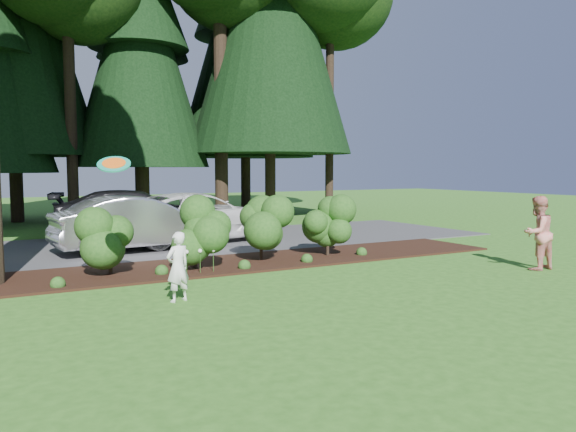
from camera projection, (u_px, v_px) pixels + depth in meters
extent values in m
plane|color=#2B5D1A|center=(263.00, 296.00, 10.02)|extent=(80.00, 80.00, 0.00)
cube|color=black|center=(200.00, 267.00, 12.84)|extent=(16.00, 2.50, 0.05)
cube|color=#38383A|center=(149.00, 245.00, 16.54)|extent=(22.00, 6.00, 0.03)
sphere|color=#1C4415|center=(110.00, 245.00, 11.77)|extent=(1.08, 1.08, 1.08)
cylinder|color=black|center=(110.00, 269.00, 11.82)|extent=(0.08, 0.08, 0.30)
sphere|color=#1C4415|center=(195.00, 229.00, 12.45)|extent=(1.35, 1.35, 1.35)
cylinder|color=black|center=(195.00, 264.00, 12.52)|extent=(0.08, 0.08, 0.30)
sphere|color=#1C4415|center=(261.00, 228.00, 13.60)|extent=(1.26, 1.26, 1.26)
cylinder|color=black|center=(261.00, 256.00, 13.65)|extent=(0.08, 0.08, 0.30)
sphere|color=#1C4415|center=(328.00, 229.00, 14.31)|extent=(1.17, 1.17, 1.17)
cylinder|color=black|center=(328.00, 251.00, 14.35)|extent=(0.08, 0.08, 0.30)
cylinder|color=#1C4415|center=(187.00, 265.00, 11.79)|extent=(0.01, 0.01, 0.50)
sphere|color=white|center=(186.00, 252.00, 11.77)|extent=(0.09, 0.09, 0.09)
cylinder|color=#1C4415|center=(200.00, 263.00, 11.94)|extent=(0.01, 0.01, 0.50)
sphere|color=white|center=(200.00, 251.00, 11.92)|extent=(0.09, 0.09, 0.09)
cylinder|color=#1C4415|center=(213.00, 262.00, 12.08)|extent=(0.01, 0.01, 0.50)
sphere|color=white|center=(213.00, 250.00, 12.06)|extent=(0.09, 0.09, 0.09)
cylinder|color=black|center=(76.00, 112.00, 20.90)|extent=(0.50, 0.50, 8.75)
cylinder|color=black|center=(148.00, 88.00, 23.13)|extent=(0.50, 0.50, 11.20)
cone|color=black|center=(147.00, 8.00, 22.86)|extent=(7.04, 7.04, 12.00)
cylinder|color=black|center=(208.00, 114.00, 25.53)|extent=(0.50, 0.50, 9.45)
cylinder|color=black|center=(272.00, 99.00, 25.38)|extent=(0.50, 0.50, 10.85)
cone|color=black|center=(272.00, 29.00, 25.12)|extent=(6.82, 6.82, 11.62)
cylinder|color=black|center=(297.00, 116.00, 28.38)|extent=(0.50, 0.50, 9.80)
cylinder|color=black|center=(22.00, 99.00, 24.01)|extent=(0.50, 0.50, 10.50)
cone|color=black|center=(19.00, 27.00, 23.76)|extent=(6.60, 6.60, 11.25)
cylinder|color=black|center=(154.00, 94.00, 27.74)|extent=(0.50, 0.50, 11.90)
cone|color=black|center=(152.00, 24.00, 27.46)|extent=(7.48, 7.48, 12.75)
cylinder|color=black|center=(249.00, 116.00, 29.81)|extent=(0.50, 0.50, 10.15)
cone|color=black|center=(249.00, 60.00, 29.57)|extent=(6.38, 6.38, 10.88)
imported|color=silver|center=(139.00, 223.00, 15.30)|extent=(4.66, 1.99, 1.49)
imported|color=silver|center=(198.00, 217.00, 17.25)|extent=(5.77, 3.40, 1.51)
imported|color=black|center=(136.00, 213.00, 18.58)|extent=(5.59, 3.18, 1.53)
imported|color=white|center=(178.00, 267.00, 9.52)|extent=(0.50, 0.40, 1.20)
imported|color=red|center=(537.00, 233.00, 12.54)|extent=(0.82, 0.65, 1.66)
cylinder|color=#1B967A|center=(114.00, 164.00, 9.10)|extent=(0.57, 0.49, 0.35)
cylinder|color=orange|center=(114.00, 163.00, 9.10)|extent=(0.40, 0.34, 0.24)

